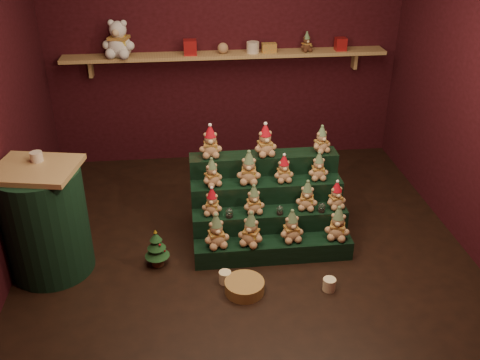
{
  "coord_description": "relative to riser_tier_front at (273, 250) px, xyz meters",
  "views": [
    {
      "loc": [
        -0.49,
        -3.99,
        2.89
      ],
      "look_at": [
        -0.02,
        0.25,
        0.59
      ],
      "focal_mm": 40.0,
      "sensor_mm": 36.0,
      "label": 1
    }
  ],
  "objects": [
    {
      "name": "teddy_4",
      "position": [
        -0.52,
        0.23,
        0.4
      ],
      "size": [
        0.22,
        0.2,
        0.25
      ],
      "primitive_type": null,
      "rotation": [
        0.0,
        0.0,
        -0.25
      ],
      "color": "tan",
      "rests_on": "riser_tier_midfront"
    },
    {
      "name": "snow_globe_b",
      "position": [
        0.08,
        0.16,
        0.31
      ],
      "size": [
        0.06,
        0.06,
        0.08
      ],
      "color": "black",
      "rests_on": "riser_tier_midfront"
    },
    {
      "name": "mug_right",
      "position": [
        0.39,
        -0.48,
        -0.04
      ],
      "size": [
        0.11,
        0.11,
        0.11
      ],
      "primitive_type": "cylinder",
      "color": "beige",
      "rests_on": "ground"
    },
    {
      "name": "teddy_7",
      "position": [
        0.6,
        0.22,
        0.4
      ],
      "size": [
        0.21,
        0.2,
        0.25
      ],
      "primitive_type": null,
      "rotation": [
        0.0,
        0.0,
        0.21
      ],
      "color": "tan",
      "rests_on": "riser_tier_midfront"
    },
    {
      "name": "gift_tin_cream",
      "position": [
        0.07,
        2.02,
        1.29
      ],
      "size": [
        0.14,
        0.14,
        0.12
      ],
      "primitive_type": "cylinder",
      "color": "beige",
      "rests_on": "back_shelf"
    },
    {
      "name": "snow_globe_a",
      "position": [
        -0.37,
        0.16,
        0.31
      ],
      "size": [
        0.07,
        0.07,
        0.09
      ],
      "color": "black",
      "rests_on": "riser_tier_midfront"
    },
    {
      "name": "ground",
      "position": [
        -0.23,
        0.17,
        -0.09
      ],
      "size": [
        4.0,
        4.0,
        0.0
      ],
      "primitive_type": "plane",
      "color": "black",
      "rests_on": "ground"
    },
    {
      "name": "front_wall",
      "position": [
        -0.23,
        -1.88,
        1.31
      ],
      "size": [
        4.0,
        0.1,
        2.8
      ],
      "primitive_type": "cube",
      "color": "black",
      "rests_on": "ground"
    },
    {
      "name": "shelf_plush_ball",
      "position": [
        -0.27,
        2.02,
        1.29
      ],
      "size": [
        0.12,
        0.12,
        0.12
      ],
      "primitive_type": "sphere",
      "color": "tan",
      "rests_on": "back_shelf"
    },
    {
      "name": "teddy_6",
      "position": [
        0.34,
        0.23,
        0.41
      ],
      "size": [
        0.24,
        0.22,
        0.27
      ],
      "primitive_type": null,
      "rotation": [
        0.0,
        0.0,
        -0.29
      ],
      "color": "tan",
      "rests_on": "riser_tier_midfront"
    },
    {
      "name": "white_bear",
      "position": [
        -1.38,
        2.01,
        1.48
      ],
      "size": [
        0.42,
        0.39,
        0.49
      ],
      "primitive_type": null,
      "rotation": [
        0.0,
        0.0,
        -0.23
      ],
      "color": "silver",
      "rests_on": "back_shelf"
    },
    {
      "name": "mug_left",
      "position": [
        -0.45,
        -0.29,
        -0.04
      ],
      "size": [
        0.11,
        0.11,
        0.11
      ],
      "primitive_type": "cylinder",
      "color": "beige",
      "rests_on": "ground"
    },
    {
      "name": "teddy_5",
      "position": [
        -0.15,
        0.22,
        0.4
      ],
      "size": [
        0.21,
        0.2,
        0.27
      ],
      "primitive_type": null,
      "rotation": [
        0.0,
        0.0,
        0.14
      ],
      "color": "tan",
      "rests_on": "riser_tier_midfront"
    },
    {
      "name": "riser_tier_front",
      "position": [
        0.0,
        0.0,
        0.0
      ],
      "size": [
        1.4,
        0.22,
        0.18
      ],
      "primitive_type": "cube",
      "color": "black",
      "rests_on": "ground"
    },
    {
      "name": "teddy_14",
      "position": [
        0.55,
        0.66,
        0.76
      ],
      "size": [
        0.23,
        0.22,
        0.26
      ],
      "primitive_type": null,
      "rotation": [
        0.0,
        0.0,
        0.38
      ],
      "color": "tan",
      "rests_on": "riser_tier_back"
    },
    {
      "name": "riser_tier_midback",
      "position": [
        0.0,
        0.44,
        0.18
      ],
      "size": [
        1.4,
        0.22,
        0.54
      ],
      "primitive_type": "cube",
      "color": "black",
      "rests_on": "ground"
    },
    {
      "name": "teddy_12",
      "position": [
        -0.5,
        0.67,
        0.78
      ],
      "size": [
        0.22,
        0.2,
        0.3
      ],
      "primitive_type": null,
      "rotation": [
        0.0,
        0.0,
        -0.02
      ],
      "color": "tan",
      "rests_on": "riser_tier_back"
    },
    {
      "name": "gift_tin_red_a",
      "position": [
        -0.62,
        2.02,
        1.31
      ],
      "size": [
        0.14,
        0.14,
        0.16
      ],
      "primitive_type": "cube",
      "color": "maroon",
      "rests_on": "back_shelf"
    },
    {
      "name": "gift_tin_red_b",
      "position": [
        1.06,
        2.02,
        1.3
      ],
      "size": [
        0.12,
        0.12,
        0.14
      ],
      "primitive_type": "cube",
      "color": "maroon",
      "rests_on": "back_shelf"
    },
    {
      "name": "teddy_8",
      "position": [
        -0.51,
        0.43,
        0.58
      ],
      "size": [
        0.25,
        0.24,
        0.26
      ],
      "primitive_type": null,
      "rotation": [
        0.0,
        0.0,
        0.48
      ],
      "color": "tan",
      "rests_on": "riser_tier_midback"
    },
    {
      "name": "wicker_basket",
      "position": [
        -0.31,
        -0.42,
        -0.04
      ],
      "size": [
        0.37,
        0.37,
        0.1
      ],
      "primitive_type": "cylinder",
      "rotation": [
        0.0,
        0.0,
        -0.14
      ],
      "color": "#9E7940",
      "rests_on": "ground"
    },
    {
      "name": "teddy_0",
      "position": [
        -0.5,
        -0.0,
        0.24
      ],
      "size": [
        0.26,
        0.24,
        0.31
      ],
      "primitive_type": null,
      "rotation": [
        0.0,
        0.0,
        0.22
      ],
      "color": "tan",
      "rests_on": "riser_tier_front"
    },
    {
      "name": "table_ornament",
      "position": [
        -1.92,
        0.17,
        0.94
      ],
      "size": [
        0.1,
        0.1,
        0.08
      ],
      "primitive_type": "cylinder",
      "color": "beige",
      "rests_on": "side_table"
    },
    {
      "name": "teddy_11",
      "position": [
        0.48,
        0.46,
        0.58
      ],
      "size": [
        0.19,
        0.17,
        0.26
      ],
      "primitive_type": null,
      "rotation": [
        0.0,
        0.0,
        -0.04
      ],
      "color": "tan",
      "rests_on": "riser_tier_midback"
    },
    {
      "name": "snow_globe_c",
      "position": [
        0.46,
        0.16,
        0.31
      ],
      "size": [
        0.06,
        0.06,
        0.09
      ],
      "color": "black",
      "rests_on": "riser_tier_midfront"
    },
    {
      "name": "back_wall",
      "position": [
        -0.23,
        2.22,
        1.31
      ],
      "size": [
        4.0,
        0.1,
        2.8
      ],
      "primitive_type": "cube",
      "color": "black",
      "rests_on": "ground"
    },
    {
      "name": "teddy_3",
      "position": [
        0.57,
        -0.0,
        0.24
      ],
      "size": [
        0.27,
        0.26,
        0.31
      ],
      "primitive_type": null,
      "rotation": [
        0.0,
        0.0,
        -0.34
      ],
      "color": "tan",
      "rests_on": "riser_tier_front"
    },
    {
      "name": "teddy_13",
      "position": [
        0.01,
        0.64,
        0.78
      ],
      "size": [
        0.25,
        0.23,
        0.3
      ],
      "primitive_type": null,
      "rotation": [
        0.0,
        0.0,
        0.21
      ],
      "color": "tan",
      "rests_on": "riser_tier_back"
    },
    {
      "name": "teddy_1",
      "position": [
        -0.2,
        -0.01,
        0.25
      ],
      "size": [
        0.29,
        0.28,
        0.31
      ],
      "primitive_type": null,
      "rotation": [
        0.0,
        0.0,
        -0.48
      ],
      "color": "tan",
      "rests_on": "riser_tier_front"
    },
    {
      "name": "teddy_2",
      "position": [
        0.16,
        0.01,
        0.24
      ],
      "size": [
        0.24,
        0.22,
        0.29
      ],
      "primitive_type": null,
      "rotation": [
        0.0,
        0.0,
        0.15
      ],
      "color": "tan",
      "rests_on": "riser_tier_front"
    },
    {
      "name": "scarf_gift_box",
      "position": [
        0.25,
        2.02,
        1.28
      ],
      "size": [
        0.16,
        0.1,
        0.1
      ],
      "primitive_type": "cube",
      "color": "orange",
      "rests_on": "back_shelf"
    },
    {
      "name": "riser_tier_midfront",
      "position": [
        0.0,
        0.22,
        0.09
      ],
      "size": [
        1.4,
        0.22,
        0.36
      ],
      "primitive_type": "cube",
      "color": "black",
      "rests_on": "ground"
    },
    {
      "name": "back_shelf",
      "position": [
        -0.23,
        2.04,
        1.2
      ],
      "size": [
        3.6,
        0.26,
        0.24
      ],
      "color": "tan",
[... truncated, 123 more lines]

